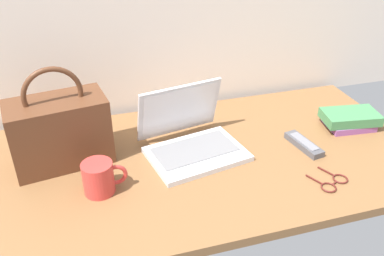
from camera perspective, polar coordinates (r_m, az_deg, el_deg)
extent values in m
cube|color=brown|center=(1.37, -0.82, -4.99)|extent=(1.60, 0.76, 0.03)
cube|color=silver|center=(1.37, 0.68, -3.64)|extent=(0.35, 0.27, 0.02)
cube|color=slate|center=(1.38, 0.39, -2.97)|extent=(0.29, 0.19, 0.00)
cube|color=silver|center=(1.42, -1.83, 2.63)|extent=(0.31, 0.11, 0.20)
cube|color=white|center=(1.41, -1.73, 2.58)|extent=(0.27, 0.09, 0.17)
cylinder|color=red|center=(1.23, -12.87, -6.76)|extent=(0.09, 0.09, 0.10)
torus|color=red|center=(1.23, -10.49, -6.41)|extent=(0.07, 0.01, 0.07)
cylinder|color=brown|center=(1.21, -13.11, -5.11)|extent=(0.08, 0.08, 0.00)
cube|color=#4C4C51|center=(1.47, 15.25, -2.21)|extent=(0.07, 0.17, 0.02)
cube|color=slate|center=(1.46, 15.32, -1.79)|extent=(0.05, 0.12, 0.00)
torus|color=#591E19|center=(1.30, 18.43, -7.83)|extent=(0.06, 0.06, 0.01)
torus|color=#591E19|center=(1.35, 19.89, -6.64)|extent=(0.06, 0.06, 0.01)
cube|color=#591E19|center=(1.33, 19.18, -7.23)|extent=(0.02, 0.01, 0.00)
cube|color=#591E19|center=(1.32, 16.59, -6.87)|extent=(0.03, 0.06, 0.00)
cube|color=#591E19|center=(1.37, 18.09, -5.73)|extent=(0.03, 0.06, 0.00)
cube|color=#59331E|center=(1.36, -17.85, -0.54)|extent=(0.32, 0.20, 0.22)
torus|color=#59331E|center=(1.30, -18.75, 4.36)|extent=(0.18, 0.04, 0.18)
cube|color=#8C4C8C|center=(1.65, 20.92, 0.55)|extent=(0.17, 0.13, 0.02)
cube|color=#3F7F4C|center=(1.63, 21.11, 1.46)|extent=(0.22, 0.15, 0.04)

